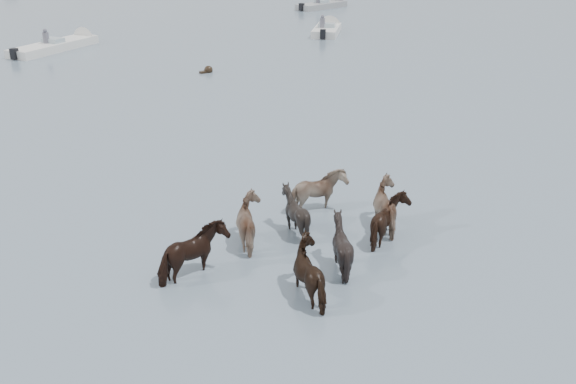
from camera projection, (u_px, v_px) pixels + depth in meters
ground at (348, 275)px, 14.19m from camera, size 400.00×400.00×0.00m
pony_herd at (314, 230)px, 15.18m from camera, size 6.82×4.44×1.42m
swimming_pony at (208, 70)px, 32.40m from camera, size 0.72×0.44×0.44m
motorboat_c at (64, 44)px, 38.32m from camera, size 6.51×4.39×1.92m
motorboat_d at (328, 29)px, 43.42m from camera, size 4.48×4.25×1.92m
motorboat_e at (327, 5)px, 55.14m from camera, size 5.73×2.28×1.92m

